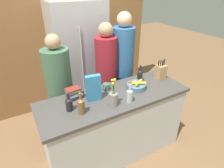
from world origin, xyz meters
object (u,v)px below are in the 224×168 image
object	(u,v)px
flower_vase	(113,98)
refrigerator	(80,60)
bottle_oil	(140,75)
person_in_blue	(106,73)
fruit_bowl	(136,85)
person_at_sink	(60,87)
person_in_red_tee	(123,65)
knife_block	(161,72)
bottle_vinegar	(69,104)
cereal_box	(93,88)
book_stack	(74,93)
bottle_water	(130,95)
coffee_mug	(106,87)
bottle_wine	(81,105)

from	to	relation	value
flower_vase	refrigerator	bearing A→B (deg)	84.35
flower_vase	bottle_oil	world-z (taller)	flower_vase
person_in_blue	fruit_bowl	bearing A→B (deg)	-58.16
person_at_sink	person_in_red_tee	xyz separation A→B (m)	(0.99, -0.03, 0.12)
knife_block	person_in_blue	xyz separation A→B (m)	(-0.59, 0.50, -0.08)
bottle_vinegar	bottle_oil	bearing A→B (deg)	8.90
fruit_bowl	cereal_box	bearing A→B (deg)	178.26
flower_vase	book_stack	distance (m)	0.49
cereal_box	bottle_oil	size ratio (longest dim) A/B	1.34
refrigerator	bottle_water	bearing A→B (deg)	-87.77
fruit_bowl	person_in_red_tee	xyz separation A→B (m)	(0.16, 0.56, 0.04)
coffee_mug	bottle_wine	distance (m)	0.54
refrigerator	person_in_blue	world-z (taller)	refrigerator
bottle_wine	cereal_box	bearing A→B (deg)	37.51
bottle_water	bottle_vinegar	bearing A→B (deg)	164.38
person_at_sink	person_in_red_tee	bearing A→B (deg)	-19.58
refrigerator	flower_vase	size ratio (longest dim) A/B	5.61
knife_block	book_stack	world-z (taller)	knife_block
knife_block	bottle_wine	xyz separation A→B (m)	(-1.26, -0.20, -0.01)
fruit_bowl	flower_vase	xyz separation A→B (m)	(-0.44, -0.19, 0.06)
bottle_vinegar	person_in_blue	size ratio (longest dim) A/B	0.12
bottle_water	person_in_red_tee	bearing A→B (deg)	62.52
flower_vase	person_in_blue	xyz separation A→B (m)	(0.31, 0.74, -0.08)
flower_vase	book_stack	xyz separation A→B (m)	(-0.32, 0.37, -0.04)
book_stack	person_in_red_tee	world-z (taller)	person_in_red_tee
flower_vase	bottle_water	world-z (taller)	flower_vase
book_stack	person_in_blue	world-z (taller)	person_in_blue
flower_vase	person_in_red_tee	xyz separation A→B (m)	(0.60, 0.75, -0.01)
book_stack	person_in_blue	distance (m)	0.73
flower_vase	bottle_vinegar	size ratio (longest dim) A/B	1.65
book_stack	person_at_sink	world-z (taller)	person_at_sink
fruit_bowl	person_in_red_tee	distance (m)	0.58
knife_block	cereal_box	bearing A→B (deg)	-177.93
person_at_sink	person_in_blue	xyz separation A→B (m)	(0.70, -0.03, 0.05)
cereal_box	person_in_blue	distance (m)	0.71
fruit_bowl	knife_block	distance (m)	0.47
flower_vase	coffee_mug	size ratio (longest dim) A/B	3.20
book_stack	bottle_wine	bearing A→B (deg)	-96.24
coffee_mug	bottle_water	xyz separation A→B (m)	(0.11, -0.36, 0.05)
bottle_oil	cereal_box	bearing A→B (deg)	-171.50
book_stack	person_at_sink	distance (m)	0.42
cereal_box	bottle_vinegar	bearing A→B (deg)	-170.15
refrigerator	flower_vase	distance (m)	1.42
refrigerator	bottle_wine	distance (m)	1.45
cereal_box	bottle_vinegar	xyz separation A→B (m)	(-0.31, -0.05, -0.08)
bottle_water	coffee_mug	bearing A→B (deg)	106.25
refrigerator	person_in_red_tee	size ratio (longest dim) A/B	1.06
flower_vase	coffee_mug	world-z (taller)	flower_vase
person_in_blue	person_in_red_tee	xyz separation A→B (m)	(0.29, 0.00, 0.07)
book_stack	bottle_vinegar	world-z (taller)	bottle_vinegar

